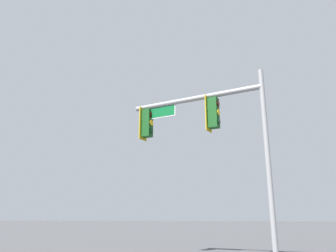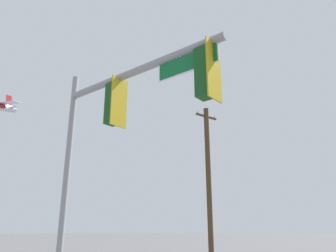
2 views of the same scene
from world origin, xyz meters
The scene contains 1 object.
signal_pole_near centered at (-3.42, -6.79, 4.64)m, with size 5.08×0.79×6.17m.
Camera 1 is at (-6.70, 4.04, 1.29)m, focal length 35.00 mm.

